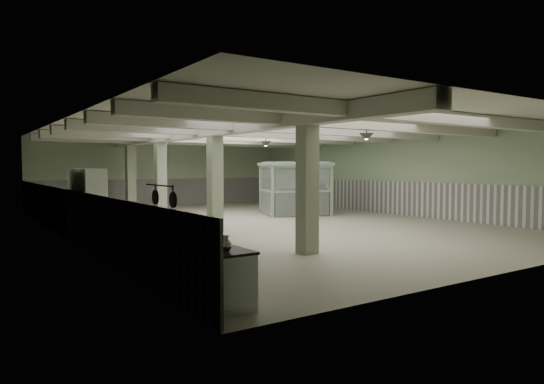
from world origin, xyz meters
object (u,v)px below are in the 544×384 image
prep_counter (168,259)px  guard_booth (295,179)px  walkin_cooler (88,207)px  filing_cabinet (325,198)px

prep_counter → guard_booth: size_ratio=1.41×
walkin_cooler → guard_booth: guard_booth is taller
prep_counter → filing_cabinet: bearing=38.7°
prep_counter → filing_cabinet: filing_cabinet is taller
prep_counter → walkin_cooler: 5.82m
prep_counter → walkin_cooler: (-0.08, 5.79, 0.55)m
guard_booth → walkin_cooler: bearing=-141.9°
guard_booth → filing_cabinet: bearing=19.3°
walkin_cooler → filing_cabinet: (11.57, 3.41, -0.32)m
guard_booth → filing_cabinet: guard_booth is taller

